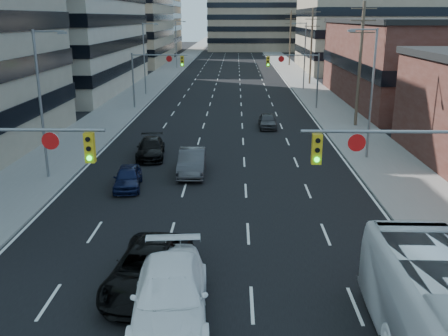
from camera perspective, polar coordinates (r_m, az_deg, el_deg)
road_surface at (r=139.71m, az=0.90°, el=12.90°), size 18.00×300.00×0.02m
sidewalk_left at (r=140.28m, az=-3.93°, el=12.90°), size 5.00×300.00×0.15m
sidewalk_right at (r=140.08m, az=5.73°, el=12.86°), size 5.00×300.00×0.15m
office_left_far at (r=112.25m, az=-12.05°, el=15.66°), size 20.00×30.00×16.00m
storefront_right_mid at (r=63.82m, az=22.74°, el=10.94°), size 20.00×30.00×9.00m
office_right_far at (r=100.28m, az=15.63°, el=14.74°), size 22.00×28.00×14.00m
bg_block_left at (r=152.20m, az=-10.12°, el=16.74°), size 24.00×24.00×20.00m
bg_block_right at (r=142.79m, az=14.32°, el=14.89°), size 22.00×22.00×12.00m
signal_near_left at (r=20.12m, az=-24.12°, el=-0.08°), size 6.59×0.33×6.00m
signal_near_right at (r=19.23m, az=20.33°, el=-0.39°), size 6.59×0.33×6.00m
signal_far_left at (r=55.35m, az=-8.01°, el=11.13°), size 6.09×0.33×6.00m
signal_far_right at (r=55.02m, az=8.30°, el=11.08°), size 6.09×0.33×6.00m
utility_pole_block at (r=46.85m, az=15.27°, el=11.51°), size 2.20×0.28×11.00m
utility_pole_midblock at (r=76.27m, az=9.95°, el=13.69°), size 2.20×0.28×11.00m
utility_pole_distant at (r=106.02m, az=7.57°, el=14.62°), size 2.20×0.28×11.00m
streetlight_left_near at (r=31.89m, az=-20.01°, el=7.51°), size 2.03×0.22×9.00m
streetlight_left_mid at (r=65.56m, az=-8.98°, el=12.62°), size 2.03×0.22×9.00m
streetlight_left_far at (r=100.15m, az=-5.41°, el=14.15°), size 2.03×0.22×9.00m
streetlight_right_near at (r=35.87m, az=16.34°, el=8.78°), size 2.03×0.22×9.00m
streetlight_right_far at (r=70.13m, az=9.09°, el=12.88°), size 2.03×0.22×9.00m
black_pickup at (r=18.98m, az=-8.63°, el=-11.35°), size 3.03×5.74×1.54m
white_van at (r=17.09m, az=-6.14°, el=-14.22°), size 2.97×6.28×1.77m
sedan_blue at (r=29.84m, az=-10.95°, el=-1.07°), size 1.95×3.95×1.29m
sedan_grey_center at (r=31.99m, az=-3.68°, el=0.68°), size 1.78×4.81×1.57m
sedan_black_far at (r=36.11m, az=-8.39°, el=2.25°), size 2.38×4.86×1.36m
sedan_grey_right at (r=45.64m, az=5.00°, el=5.40°), size 1.56×3.88×1.32m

